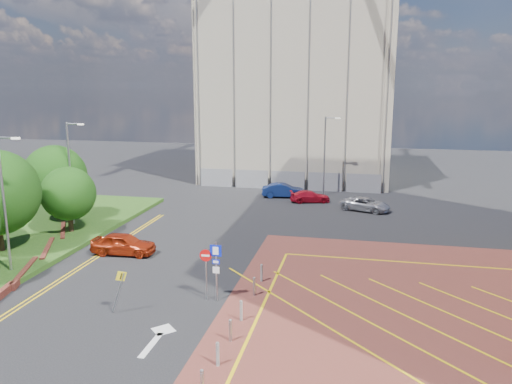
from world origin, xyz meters
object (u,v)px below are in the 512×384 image
(tree_c, at_px, (68,194))
(lamp_back, at_px, (325,153))
(car_silver_back, at_px, (365,204))
(warning_sign, at_px, (119,287))
(tree_d, at_px, (55,176))
(car_red_back, at_px, (310,196))
(lamp_left_near, at_px, (5,198))
(car_red_left, at_px, (124,244))
(sign_cluster, at_px, (212,265))
(car_blue_back, at_px, (283,190))
(lamp_left_far, at_px, (71,169))

(tree_c, distance_m, lamp_back, 25.19)
(tree_c, bearing_deg, car_silver_back, 29.34)
(lamp_back, distance_m, warning_sign, 30.64)
(tree_d, height_order, warning_sign, tree_d)
(tree_c, relative_size, car_red_back, 1.28)
(lamp_left_near, xyz_separation_m, car_red_left, (4.79, 4.79, -3.94))
(warning_sign, bearing_deg, sign_cluster, 31.98)
(tree_d, xyz_separation_m, car_red_back, (19.47, 11.57, -3.31))
(warning_sign, relative_size, car_blue_back, 0.53)
(lamp_left_near, relative_size, car_silver_back, 1.82)
(car_blue_back, bearing_deg, tree_d, 120.86)
(car_red_left, height_order, car_blue_back, car_red_left)
(car_blue_back, height_order, car_silver_back, car_blue_back)
(lamp_left_far, distance_m, car_red_left, 9.42)
(lamp_back, relative_size, car_red_back, 2.09)
(car_blue_back, xyz_separation_m, car_red_back, (2.86, -1.59, -0.14))
(car_red_back, bearing_deg, tree_d, 104.54)
(lamp_left_near, distance_m, car_red_back, 27.62)
(tree_c, xyz_separation_m, lamp_left_far, (-0.92, 2.00, 1.47))
(lamp_left_near, height_order, car_red_left, lamp_left_near)
(warning_sign, height_order, car_blue_back, warning_sign)
(lamp_left_near, height_order, car_red_back, lamp_left_near)
(tree_d, height_order, lamp_left_far, lamp_left_far)
(lamp_back, height_order, car_silver_back, lamp_back)
(lamp_left_near, height_order, lamp_back, lamp_left_near)
(warning_sign, bearing_deg, lamp_left_far, 128.51)
(car_blue_back, distance_m, car_silver_back, 9.00)
(lamp_left_near, xyz_separation_m, car_silver_back, (20.61, 20.19, -4.05))
(lamp_left_near, xyz_separation_m, warning_sign, (8.74, -3.50, -3.23))
(lamp_left_far, distance_m, sign_cluster, 18.58)
(tree_c, bearing_deg, car_red_left, -28.69)
(lamp_left_far, height_order, car_silver_back, lamp_left_far)
(lamp_left_near, bearing_deg, car_red_back, 55.71)
(warning_sign, bearing_deg, car_blue_back, 82.21)
(tree_d, height_order, lamp_back, lamp_back)
(car_red_left, bearing_deg, car_silver_back, -48.73)
(sign_cluster, distance_m, car_silver_back, 22.67)
(lamp_left_far, bearing_deg, car_red_back, 35.86)
(tree_d, bearing_deg, tree_c, -45.00)
(tree_c, relative_size, car_blue_back, 1.16)
(lamp_left_near, distance_m, car_silver_back, 29.13)
(car_silver_back, bearing_deg, tree_c, 138.06)
(warning_sign, xyz_separation_m, car_red_back, (6.65, 26.07, -0.87))
(tree_d, xyz_separation_m, warning_sign, (12.82, -14.50, -2.44))
(lamp_left_near, relative_size, car_red_left, 1.89)
(tree_c, height_order, lamp_back, lamp_back)
(sign_cluster, relative_size, car_red_left, 0.75)
(lamp_left_far, height_order, car_blue_back, lamp_left_far)
(car_red_left, bearing_deg, sign_cluster, -129.19)
(lamp_back, relative_size, car_red_left, 1.89)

